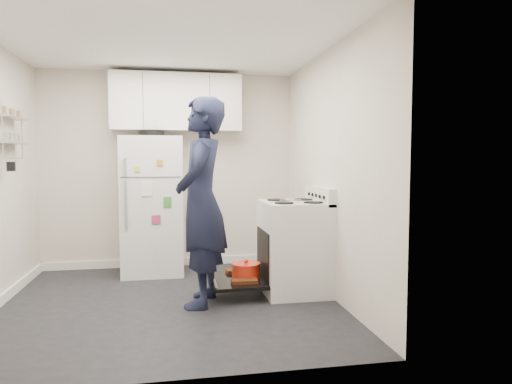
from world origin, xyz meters
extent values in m
cube|color=black|center=(0.00, 0.00, 0.00)|extent=(3.20, 3.20, 0.01)
cube|color=white|center=(0.00, 0.00, 2.50)|extent=(3.20, 3.20, 0.01)
cube|color=beige|center=(0.00, 1.60, 1.25)|extent=(3.20, 0.01, 2.50)
cube|color=beige|center=(0.00, -1.60, 1.25)|extent=(3.20, 0.01, 2.50)
cube|color=beige|center=(1.60, 0.00, 1.25)|extent=(0.01, 3.20, 2.50)
cube|color=white|center=(0.00, 1.59, 0.05)|extent=(3.20, 0.03, 0.10)
cube|color=silver|center=(1.28, 0.15, 0.46)|extent=(0.65, 0.76, 0.92)
cube|color=black|center=(1.21, 0.15, 0.40)|extent=(0.53, 0.60, 0.52)
cube|color=orange|center=(1.48, 0.15, 0.40)|extent=(0.02, 0.56, 0.46)
cylinder|color=black|center=(1.26, 0.15, 0.22)|extent=(0.34, 0.34, 0.02)
cube|color=silver|center=(1.56, 0.15, 1.01)|extent=(0.08, 0.76, 0.18)
cube|color=silver|center=(1.28, 0.15, 0.94)|extent=(0.65, 0.76, 0.03)
cube|color=#B2B2B7|center=(1.23, 0.10, 0.97)|extent=(0.22, 0.03, 0.01)
cube|color=black|center=(0.68, 0.15, 0.14)|extent=(0.55, 0.70, 0.03)
cylinder|color=#B2B2B7|center=(0.43, 0.15, 0.18)|extent=(0.02, 0.66, 0.02)
cylinder|color=red|center=(0.77, 0.18, 0.23)|extent=(0.29, 0.29, 0.13)
cylinder|color=red|center=(0.77, 0.18, 0.31)|extent=(0.30, 0.30, 0.02)
sphere|color=red|center=(0.77, 0.18, 0.34)|extent=(0.04, 0.04, 0.04)
cube|color=maroon|center=(0.73, -0.02, 0.18)|extent=(0.26, 0.14, 0.04)
cube|color=maroon|center=(0.73, 0.42, 0.18)|extent=(0.27, 0.15, 0.04)
cube|color=silver|center=(-0.21, 1.25, 0.83)|extent=(0.72, 0.70, 1.66)
cube|color=#4C4C4C|center=(-0.21, 0.90, 1.19)|extent=(0.68, 0.01, 0.01)
cube|color=#B2B2B7|center=(-0.49, 0.88, 1.31)|extent=(0.03, 0.03, 0.20)
cube|color=#B2B2B7|center=(-0.49, 0.88, 0.89)|extent=(0.03, 0.03, 0.55)
cylinder|color=black|center=(-0.21, 1.25, 1.70)|extent=(0.30, 0.30, 0.07)
cube|color=white|center=(-0.26, 0.89, 1.05)|extent=(0.12, 0.01, 0.16)
cube|color=#33842C|center=(-0.03, 0.89, 0.90)|extent=(0.09, 0.01, 0.12)
cube|color=orange|center=(-0.11, 0.89, 1.35)|extent=(0.07, 0.01, 0.07)
cube|color=#BBD632|center=(-0.36, 0.89, 1.28)|extent=(0.06, 0.01, 0.06)
cube|color=#AD315A|center=(-0.16, 0.89, 0.70)|extent=(0.10, 0.01, 0.10)
cube|color=silver|center=(0.10, 1.43, 2.10)|extent=(1.60, 0.33, 0.70)
cube|color=#B2B2B7|center=(-1.52, 0.50, 1.80)|extent=(0.14, 0.60, 0.02)
cube|color=#B2B2B7|center=(-1.52, 0.50, 1.55)|extent=(0.14, 0.60, 0.02)
cylinder|color=black|center=(-1.49, 0.32, 1.32)|extent=(0.08, 0.08, 0.09)
imported|color=black|center=(0.30, -0.09, 0.99)|extent=(0.62, 0.81, 1.98)
camera|label=1|loc=(0.03, -4.42, 1.38)|focal=32.00mm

